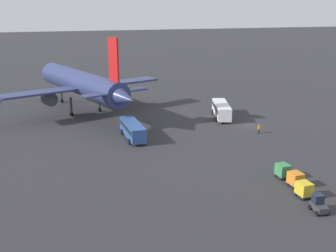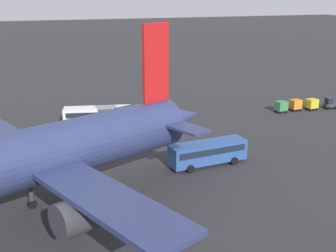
# 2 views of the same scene
# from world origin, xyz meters

# --- Properties ---
(ground_plane) EXTENTS (600.00, 600.00, 0.00)m
(ground_plane) POSITION_xyz_m (0.00, 0.00, 0.00)
(ground_plane) COLOR #2D2D30
(airplane) EXTENTS (41.99, 35.65, 17.76)m
(airplane) POSITION_xyz_m (19.72, 31.73, 6.69)
(airplane) COLOR navy
(airplane) RESTS_ON ground
(shuttle_bus_near) EXTENTS (11.14, 5.31, 3.13)m
(shuttle_bus_near) POSITION_xyz_m (7.69, 3.09, 1.88)
(shuttle_bus_near) COLOR white
(shuttle_bus_near) RESTS_ON ground
(shuttle_bus_far) EXTENTS (10.13, 3.43, 3.00)m
(shuttle_bus_far) POSITION_xyz_m (-1.65, 24.34, 1.81)
(shuttle_bus_far) COLOR #2D5199
(shuttle_bus_far) RESTS_ON ground
(baggage_tug) EXTENTS (2.50, 1.80, 2.10)m
(baggage_tug) POSITION_xyz_m (-35.22, 8.01, 0.94)
(baggage_tug) COLOR #333338
(baggage_tug) RESTS_ON ground
(worker_person) EXTENTS (0.38, 0.38, 1.74)m
(worker_person) POSITION_xyz_m (-4.91, 0.53, 0.87)
(worker_person) COLOR #1E1E2D
(worker_person) RESTS_ON ground
(cargo_cart_yellow) EXTENTS (2.11, 1.82, 2.06)m
(cargo_cart_yellow) POSITION_xyz_m (-31.40, 7.57, 1.19)
(cargo_cart_yellow) COLOR #38383D
(cargo_cart_yellow) RESTS_ON ground
(cargo_cart_orange) EXTENTS (2.11, 1.82, 2.06)m
(cargo_cart_orange) POSITION_xyz_m (-28.23, 6.88, 1.19)
(cargo_cart_orange) COLOR #38383D
(cargo_cart_orange) RESTS_ON ground
(cargo_cart_green) EXTENTS (2.11, 1.82, 2.06)m
(cargo_cart_green) POSITION_xyz_m (-25.07, 6.99, 1.19)
(cargo_cart_green) COLOR #38383D
(cargo_cart_green) RESTS_ON ground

